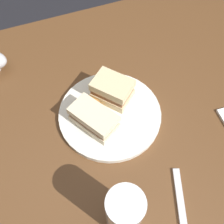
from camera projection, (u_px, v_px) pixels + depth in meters
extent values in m
plane|color=black|center=(113.00, 190.00, 1.33)|extent=(6.00, 6.00, 0.00)
cube|color=brown|center=(113.00, 165.00, 1.03)|extent=(1.25, 0.96, 0.71)
cylinder|color=silver|center=(110.00, 114.00, 0.73)|extent=(0.28, 0.28, 0.02)
cube|color=beige|center=(112.00, 94.00, 0.74)|extent=(0.12, 0.13, 0.02)
cube|color=#8C5B3D|center=(112.00, 90.00, 0.73)|extent=(0.12, 0.12, 0.02)
cube|color=beige|center=(112.00, 85.00, 0.71)|extent=(0.12, 0.13, 0.02)
cube|color=beige|center=(94.00, 121.00, 0.70)|extent=(0.12, 0.14, 0.02)
cube|color=#8C5B3D|center=(94.00, 118.00, 0.69)|extent=(0.11, 0.13, 0.01)
cube|color=beige|center=(93.00, 115.00, 0.67)|extent=(0.12, 0.14, 0.02)
cube|color=#AD702D|center=(95.00, 99.00, 0.74)|extent=(0.05, 0.03, 0.01)
cube|color=#AD702D|center=(81.00, 105.00, 0.73)|extent=(0.04, 0.02, 0.02)
cube|color=#AD702D|center=(97.00, 105.00, 0.73)|extent=(0.02, 0.05, 0.02)
cube|color=gold|center=(92.00, 108.00, 0.72)|extent=(0.04, 0.05, 0.02)
cube|color=gold|center=(77.00, 112.00, 0.72)|extent=(0.03, 0.05, 0.02)
cylinder|color=white|center=(124.00, 212.00, 0.53)|extent=(0.08, 0.08, 0.15)
cylinder|color=gold|center=(124.00, 216.00, 0.56)|extent=(0.07, 0.07, 0.08)
cube|color=silver|center=(181.00, 207.00, 0.61)|extent=(0.08, 0.17, 0.01)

